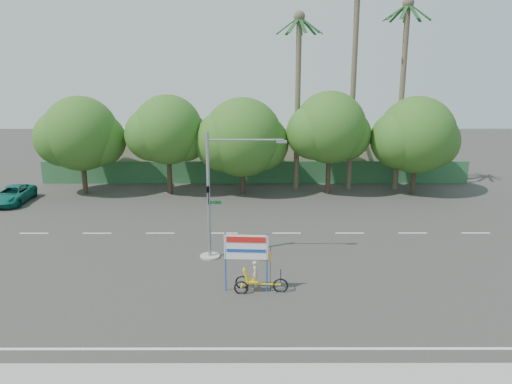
{
  "coord_description": "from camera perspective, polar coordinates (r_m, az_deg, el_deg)",
  "views": [
    {
      "loc": [
        0.01,
        -21.89,
        10.43
      ],
      "look_at": [
        0.06,
        4.89,
        3.5
      ],
      "focal_mm": 35.0,
      "sensor_mm": 36.0,
      "label": 1
    }
  ],
  "objects": [
    {
      "name": "palm_mid",
      "position": [
        43.1,
        16.46,
        12.56
      ],
      "size": [
        3.73,
        3.79,
        15.45
      ],
      "color": "#70604C",
      "rests_on": "ground"
    },
    {
      "name": "palm_short",
      "position": [
        41.56,
        4.83,
        12.29
      ],
      "size": [
        3.73,
        3.79,
        14.45
      ],
      "color": "#70604C",
      "rests_on": "ground"
    },
    {
      "name": "tree_far_left",
      "position": [
        42.67,
        -19.45,
        6.05
      ],
      "size": [
        7.14,
        6.0,
        7.96
      ],
      "color": "#473828",
      "rests_on": "ground"
    },
    {
      "name": "tree_left",
      "position": [
        40.86,
        -10.11,
        6.73
      ],
      "size": [
        6.66,
        5.6,
        8.07
      ],
      "color": "#473828",
      "rests_on": "ground"
    },
    {
      "name": "fence",
      "position": [
        44.4,
        -0.11,
        2.24
      ],
      "size": [
        38.0,
        0.08,
        2.0
      ],
      "primitive_type": "cube",
      "color": "#336B3D",
      "rests_on": "ground"
    },
    {
      "name": "building_left",
      "position": [
        49.64,
        -11.77,
        4.42
      ],
      "size": [
        12.0,
        8.0,
        4.0
      ],
      "primitive_type": "cube",
      "color": "#B4AD8F",
      "rests_on": "ground"
    },
    {
      "name": "building_right",
      "position": [
        49.31,
        9.25,
        4.24
      ],
      "size": [
        14.0,
        8.0,
        3.6
      ],
      "primitive_type": "cube",
      "color": "#B4AD8F",
      "rests_on": "ground"
    },
    {
      "name": "tree_far_right",
      "position": [
        42.33,
        17.8,
        5.96
      ],
      "size": [
        7.38,
        6.2,
        7.94
      ],
      "color": "#473828",
      "rests_on": "ground"
    },
    {
      "name": "traffic_signal",
      "position": [
        27.03,
        -4.78,
        -1.68
      ],
      "size": [
        4.72,
        1.1,
        7.0
      ],
      "color": "gray",
      "rests_on": "ground"
    },
    {
      "name": "trike_billboard",
      "position": [
        23.5,
        -0.43,
        -8.66
      ],
      "size": [
        3.0,
        0.72,
        2.94
      ],
      "rotation": [
        0.0,
        0.0,
        -0.06
      ],
      "color": "black",
      "rests_on": "ground"
    },
    {
      "name": "pickup_truck",
      "position": [
        42.57,
        -26.05,
        -0.27
      ],
      "size": [
        2.32,
        4.78,
        1.31
      ],
      "primitive_type": "imported",
      "rotation": [
        0.0,
        0.0,
        0.03
      ],
      "color": "#0E6457",
      "rests_on": "ground"
    },
    {
      "name": "tree_right",
      "position": [
        40.66,
        8.37,
        7.02
      ],
      "size": [
        6.9,
        5.8,
        8.36
      ],
      "color": "#473828",
      "rests_on": "ground"
    },
    {
      "name": "ground",
      "position": [
        24.24,
        -0.12,
        -10.97
      ],
      "size": [
        120.0,
        120.0,
        0.0
      ],
      "primitive_type": "plane",
      "color": "#33302D",
      "rests_on": "ground"
    },
    {
      "name": "tree_center",
      "position": [
        40.34,
        -1.62,
        6.0
      ],
      "size": [
        7.62,
        6.4,
        7.85
      ],
      "color": "#473828",
      "rests_on": "ground"
    },
    {
      "name": "palm_tall",
      "position": [
        42.15,
        11.18,
        14.29
      ],
      "size": [
        3.73,
        3.79,
        17.45
      ],
      "color": "#70604C",
      "rests_on": "ground"
    }
  ]
}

